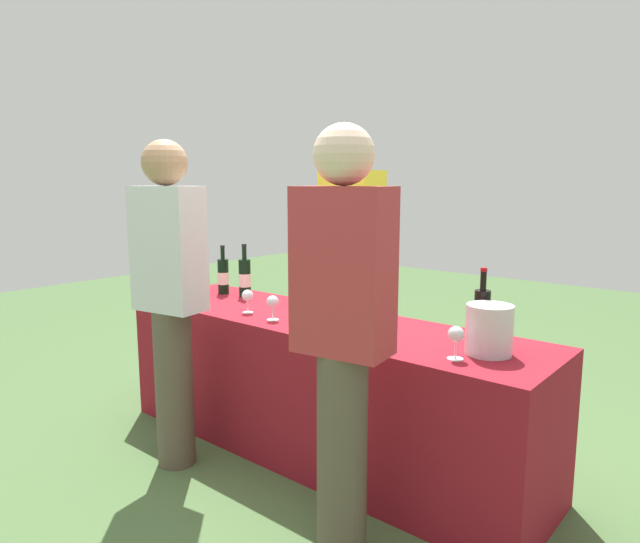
% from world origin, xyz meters
% --- Properties ---
extents(ground_plane, '(12.00, 12.00, 0.00)m').
position_xyz_m(ground_plane, '(0.00, 0.00, 0.00)').
color(ground_plane, '#476638').
extents(tasting_table, '(2.41, 0.64, 0.73)m').
position_xyz_m(tasting_table, '(0.00, 0.00, 0.37)').
color(tasting_table, maroon).
rests_on(tasting_table, ground_plane).
extents(wine_bottle_0, '(0.07, 0.07, 0.31)m').
position_xyz_m(wine_bottle_0, '(-0.90, 0.12, 0.85)').
color(wine_bottle_0, black).
rests_on(wine_bottle_0, tasting_table).
extents(wine_bottle_1, '(0.07, 0.07, 0.33)m').
position_xyz_m(wine_bottle_1, '(-0.72, 0.14, 0.85)').
color(wine_bottle_1, black).
rests_on(wine_bottle_1, tasting_table).
extents(wine_bottle_2, '(0.07, 0.07, 0.32)m').
position_xyz_m(wine_bottle_2, '(-0.27, 0.16, 0.84)').
color(wine_bottle_2, black).
rests_on(wine_bottle_2, tasting_table).
extents(wine_bottle_3, '(0.07, 0.07, 0.34)m').
position_xyz_m(wine_bottle_3, '(0.83, 0.12, 0.85)').
color(wine_bottle_3, black).
rests_on(wine_bottle_3, tasting_table).
extents(wine_glass_0, '(0.06, 0.06, 0.13)m').
position_xyz_m(wine_glass_0, '(-0.39, -0.14, 0.82)').
color(wine_glass_0, silver).
rests_on(wine_glass_0, tasting_table).
extents(wine_glass_1, '(0.06, 0.06, 0.13)m').
position_xyz_m(wine_glass_1, '(-0.17, -0.17, 0.82)').
color(wine_glass_1, silver).
rests_on(wine_glass_1, tasting_table).
extents(wine_glass_2, '(0.07, 0.07, 0.13)m').
position_xyz_m(wine_glass_2, '(0.13, -0.06, 0.82)').
color(wine_glass_2, silver).
rests_on(wine_glass_2, tasting_table).
extents(wine_glass_3, '(0.07, 0.07, 0.14)m').
position_xyz_m(wine_glass_3, '(0.29, -0.06, 0.83)').
color(wine_glass_3, silver).
rests_on(wine_glass_3, tasting_table).
extents(wine_glass_4, '(0.07, 0.07, 0.14)m').
position_xyz_m(wine_glass_4, '(0.85, -0.17, 0.83)').
color(wine_glass_4, silver).
rests_on(wine_glass_4, tasting_table).
extents(ice_bucket, '(0.19, 0.19, 0.21)m').
position_xyz_m(ice_bucket, '(0.92, -0.01, 0.84)').
color(ice_bucket, silver).
rests_on(ice_bucket, tasting_table).
extents(server_pouring, '(0.39, 0.23, 1.74)m').
position_xyz_m(server_pouring, '(-0.26, 0.61, 0.96)').
color(server_pouring, black).
rests_on(server_pouring, ground_plane).
extents(guest_0, '(0.37, 0.24, 1.64)m').
position_xyz_m(guest_0, '(-0.49, -0.57, 0.91)').
color(guest_0, brown).
rests_on(guest_0, ground_plane).
extents(guest_1, '(0.38, 0.24, 1.64)m').
position_xyz_m(guest_1, '(0.60, -0.59, 0.91)').
color(guest_1, brown).
rests_on(guest_1, ground_plane).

